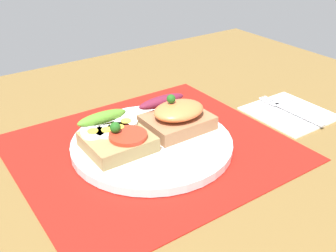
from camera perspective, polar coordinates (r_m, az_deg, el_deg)
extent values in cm
cube|color=brown|center=(63.07, -2.25, -4.51)|extent=(120.00, 90.00, 3.20)
cube|color=#A81811|center=(62.14, -2.28, -3.16)|extent=(39.85, 35.59, 0.30)
cylinder|color=white|center=(61.72, -2.29, -2.52)|extent=(24.66, 24.66, 1.31)
cube|color=olive|center=(59.20, -7.16, -2.24)|extent=(9.26, 8.61, 2.16)
cylinder|color=red|center=(57.79, -5.69, -1.39)|extent=(5.56, 5.56, 0.60)
ellipsoid|color=#508628|center=(61.98, -9.34, 1.17)|extent=(8.15, 2.20, 1.80)
sphere|color=#1E5919|center=(57.90, -7.50, -0.20)|extent=(1.60, 1.60, 1.60)
cylinder|color=white|center=(59.32, -10.63, -0.99)|extent=(3.55, 3.55, 0.50)
cylinder|color=yellow|center=(59.16, -10.65, -0.71)|extent=(1.60, 1.60, 0.16)
cylinder|color=white|center=(59.33, -8.69, -0.80)|extent=(3.55, 3.55, 0.50)
cylinder|color=yellow|center=(59.17, -8.71, -0.52)|extent=(1.60, 1.60, 0.16)
cylinder|color=white|center=(59.82, -6.99, -0.42)|extent=(3.55, 3.55, 0.50)
cylinder|color=yellow|center=(59.66, -7.01, -0.14)|extent=(1.60, 1.60, 0.16)
cylinder|color=white|center=(61.45, -5.98, 0.47)|extent=(3.55, 3.55, 0.50)
cylinder|color=yellow|center=(61.30, -6.00, 0.75)|extent=(1.60, 1.60, 0.16)
cube|color=#996744|center=(64.11, 1.32, 0.55)|extent=(10.28, 8.01, 2.17)
ellipsoid|color=orange|center=(62.90, 1.53, 2.25)|extent=(8.43, 6.41, 2.29)
ellipsoid|color=maroon|center=(66.45, -0.89, 3.52)|extent=(8.74, 2.20, 1.80)
sphere|color=#1E5919|center=(62.32, 0.44, 3.88)|extent=(1.40, 1.40, 1.40)
cube|color=white|center=(75.88, 16.85, 1.89)|extent=(12.79, 13.52, 0.60)
cube|color=#B7B7BC|center=(74.53, 18.07, 1.59)|extent=(0.80, 10.41, 0.32)
cube|color=#B7B7BC|center=(77.48, 15.00, 3.10)|extent=(1.50, 1.20, 0.32)
cube|color=#B7B7BC|center=(78.18, 13.60, 3.51)|extent=(0.32, 2.80, 0.32)
cube|color=#B7B7BC|center=(78.64, 13.93, 3.62)|extent=(0.32, 2.80, 0.32)
cube|color=#B7B7BC|center=(79.09, 14.24, 3.73)|extent=(0.32, 2.80, 0.32)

